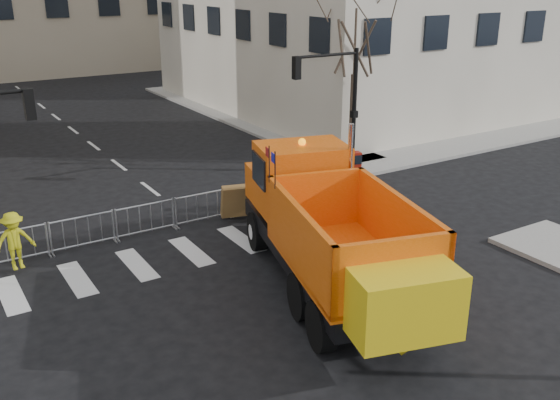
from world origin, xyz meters
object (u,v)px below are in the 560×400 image
worker (14,241)px  newspaper_box (355,165)px  cop_b (317,192)px  cop_c (292,188)px  plow_truck (330,226)px  cop_a (279,186)px

worker → newspaper_box: worker is taller
cop_b → cop_c: 1.22m
cop_b → worker: (-10.06, 0.97, 0.09)m
plow_truck → cop_a: (2.06, 5.87, -0.93)m
cop_c → worker: bearing=-41.5°
cop_b → cop_c: (-0.32, 1.17, -0.10)m
cop_c → plow_truck: bearing=23.3°
plow_truck → cop_a: bearing=-3.9°
cop_a → plow_truck: bearing=60.4°
cop_a → newspaper_box: bearing=-173.1°
worker → newspaper_box: bearing=-0.4°
plow_truck → newspaper_box: plow_truck is taller
cop_a → worker: 9.19m
plow_truck → cop_b: plow_truck is taller
cop_a → worker: (-9.19, -0.20, 0.04)m
worker → cop_a: bearing=-5.9°
plow_truck → cop_a: 6.29m
cop_a → worker: size_ratio=1.12×
worker → newspaper_box: (13.83, 1.64, -0.33)m
cop_b → worker: 10.11m
plow_truck → cop_c: plow_truck is taller
cop_b → plow_truck: bearing=69.2°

